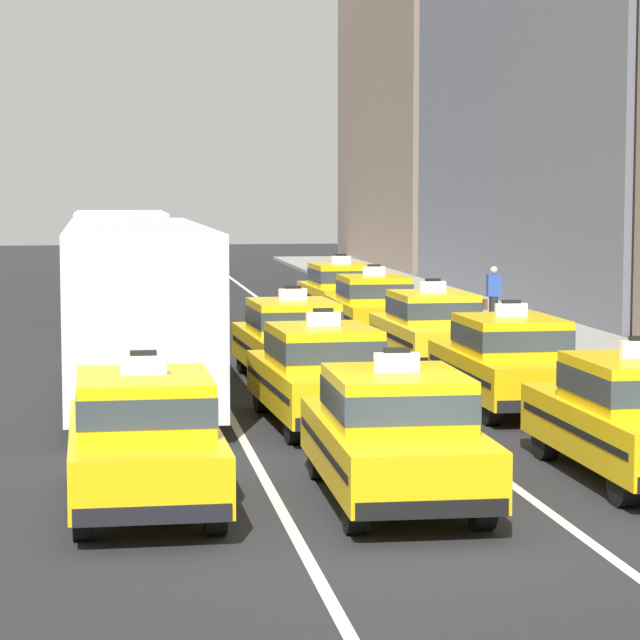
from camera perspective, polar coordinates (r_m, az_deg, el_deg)
The scene contains 16 objects.
ground_plane at distance 16.27m, azimuth 4.75°, elevation -8.63°, with size 160.00×160.00×0.00m, color #232326.
lane_stripe_left_center at distance 35.63m, azimuth -5.23°, elevation -0.94°, with size 0.14×80.00×0.01m, color silver.
lane_stripe_center_right at distance 35.96m, azimuth -0.13°, elevation -0.86°, with size 0.14×80.00×0.01m, color silver.
sidewalk_curb at distance 32.47m, azimuth 11.02°, elevation -1.51°, with size 4.00×90.00×0.15m, color gray.
taxi_left_nearest at distance 17.49m, azimuth -7.11°, elevation -4.71°, with size 1.87×4.58×1.96m.
bus_left_second at distance 26.85m, azimuth -7.44°, elevation 0.85°, with size 2.59×11.22×3.22m.
box_truck_left_third at distance 37.88m, azimuth -8.04°, elevation 2.10°, with size 2.31×6.97×3.27m.
taxi_center_nearest at distance 17.66m, azimuth 3.03°, elevation -4.58°, with size 1.88×4.59×1.96m.
taxi_center_second at distance 23.21m, azimuth 0.08°, elevation -2.16°, with size 2.02×4.64×1.96m.
taxi_center_third at distance 28.38m, azimuth -1.15°, elevation -0.77°, with size 2.01×4.63×1.96m.
taxi_right_nearest at distance 19.45m, azimuth 12.64°, elevation -3.77°, with size 1.85×4.57×1.96m.
taxi_right_second at distance 25.09m, azimuth 7.61°, elevation -1.64°, with size 1.87×4.58×1.96m.
taxi_right_third at distance 30.66m, azimuth 4.51°, elevation -0.32°, with size 1.91×4.59×1.96m.
taxi_right_fourth at distance 36.08m, azimuth 2.15°, elevation 0.55°, with size 1.84×4.57×1.96m.
taxi_right_fifth at distance 41.48m, azimuth 0.82°, elevation 1.19°, with size 1.97×4.62×1.96m.
pedestrian_near_crosswalk at distance 38.02m, azimuth 6.99°, elevation 0.92°, with size 0.47×0.24×1.65m.
Camera 1 is at (-3.67, -15.35, 3.95)m, focal length 79.44 mm.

